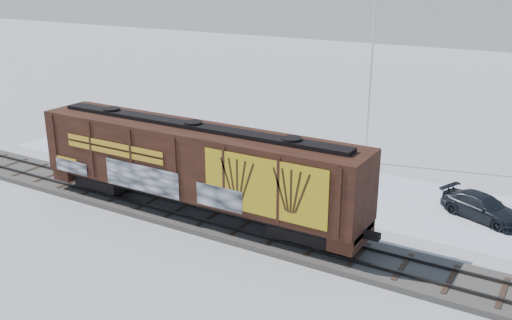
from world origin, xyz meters
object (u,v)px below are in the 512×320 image
Objects in this scene: car_silver at (191,146)px; hopper_railcar at (194,163)px; car_white at (279,163)px; car_dark at (482,207)px; flagpole at (371,98)px.

hopper_railcar is at bearing -145.36° from car_silver.
car_white is at bearing -94.91° from car_silver.
hopper_railcar is at bearing 143.58° from car_dark.
car_silver is at bearing -154.68° from flagpole.
flagpole is 10.68m from car_dark.
car_white is (6.97, -0.12, -0.02)m from car_silver.
car_dark is at bearing 30.62° from hopper_railcar.
flagpole is at bearing 71.24° from hopper_railcar.
flagpole reaches higher than car_white.
flagpole is (4.45, 13.10, 1.40)m from hopper_railcar.
car_silver is 1.00× the size of car_white.
flagpole reaches higher than hopper_railcar.
hopper_railcar is 8.19m from car_white.
car_dark is at bearing -95.20° from car_silver.
hopper_railcar is 15.03m from car_dark.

